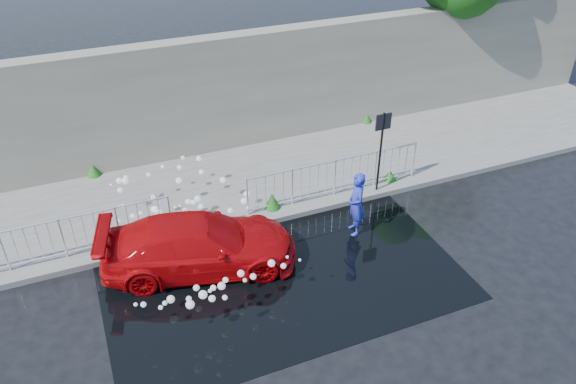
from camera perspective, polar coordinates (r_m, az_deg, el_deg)
name	(u,v)px	position (r m, az deg, el deg)	size (l,w,h in m)	color
ground	(277,310)	(12.28, -1.12, -11.85)	(90.00, 90.00, 0.00)	black
pavement	(212,189)	(15.98, -7.69, 0.34)	(30.00, 4.00, 0.15)	#5C5C58
curb	(234,228)	(14.38, -5.50, -3.68)	(30.00, 0.25, 0.16)	#5C5C58
retaining_wall	(187,99)	(17.01, -10.20, 9.27)	(30.00, 0.60, 3.50)	slate
puddle	(281,274)	(13.08, -0.68, -8.36)	(8.00, 5.00, 0.01)	black
sign_post	(382,140)	(15.06, 9.48, 5.26)	(0.45, 0.06, 2.50)	black
railing_left	(62,237)	(13.98, -21.95, -4.26)	(5.05, 0.05, 1.10)	silver
railing_right	(335,176)	(15.21, 4.78, 1.62)	(5.05, 0.05, 1.10)	silver
weeds	(214,192)	(15.37, -7.53, 0.01)	(12.17, 3.93, 0.43)	#255115
water_spray	(188,225)	(13.63, -10.08, -3.28)	(3.54, 5.80, 1.07)	white
red_car	(199,244)	(13.06, -9.01, -5.27)	(1.81, 4.45, 1.29)	#B1070A
person	(356,204)	(13.93, 6.94, -1.24)	(0.62, 0.41, 1.71)	#222CAA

